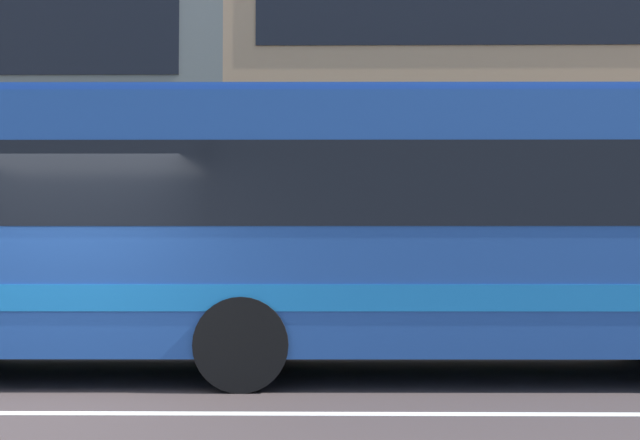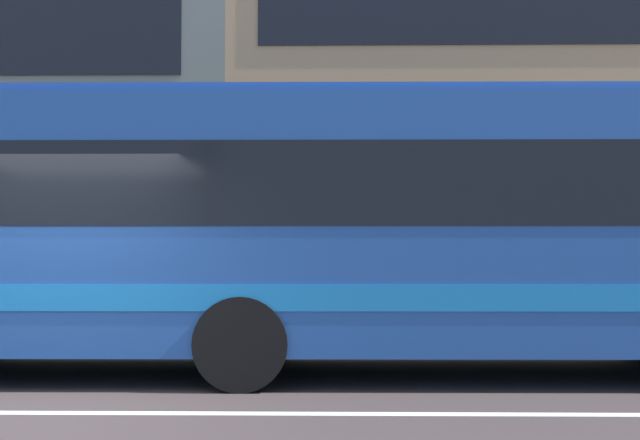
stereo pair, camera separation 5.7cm
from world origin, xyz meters
TOP-DOWN VIEW (x-y plane):
  - ground_plane at (0.00, 0.00)m, footprint 160.00×160.00m
  - lane_centre_line at (0.00, 0.00)m, footprint 60.00×0.16m
  - hedge_row_far at (1.06, 5.86)m, footprint 22.82×1.10m
  - apartment_block_right at (10.00, 16.02)m, footprint 19.30×10.42m
  - transit_bus at (2.58, 2.28)m, footprint 11.20×2.64m

SIDE VIEW (x-z plane):
  - ground_plane at x=0.00m, z-range 0.00..0.00m
  - lane_centre_line at x=0.00m, z-range 0.00..0.01m
  - hedge_row_far at x=1.06m, z-range 0.00..0.88m
  - transit_bus at x=2.58m, z-range 0.17..3.47m
  - apartment_block_right at x=10.00m, z-range 0.00..13.09m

